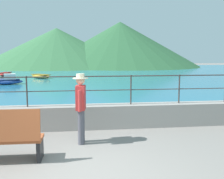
% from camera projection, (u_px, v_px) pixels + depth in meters
% --- Properties ---
extents(ground_plane, '(120.00, 120.00, 0.00)m').
position_uv_depth(ground_plane, '(83.00, 177.00, 4.79)').
color(ground_plane, slate).
extents(promenade_wall, '(20.00, 0.56, 0.70)m').
position_uv_depth(promenade_wall, '(81.00, 117.00, 7.89)').
color(promenade_wall, gray).
rests_on(promenade_wall, ground).
extents(railing, '(18.44, 0.04, 0.90)m').
position_uv_depth(railing, '(80.00, 85.00, 7.76)').
color(railing, '#383330').
rests_on(railing, promenade_wall).
extents(lake_water, '(64.00, 44.32, 0.06)m').
position_uv_depth(lake_water, '(78.00, 74.00, 30.18)').
color(lake_water, '#236B89').
rests_on(lake_water, ground).
extents(hill_main, '(29.31, 29.31, 8.27)m').
position_uv_depth(hill_main, '(120.00, 44.00, 49.15)').
color(hill_main, '#285633').
rests_on(hill_main, ground).
extents(hill_secondary, '(28.02, 28.02, 6.98)m').
position_uv_depth(hill_secondary, '(57.00, 48.00, 47.57)').
color(hill_secondary, '#33663D').
rests_on(hill_secondary, ground).
extents(person_walking, '(0.38, 0.57, 1.75)m').
position_uv_depth(person_walking, '(81.00, 105.00, 6.48)').
color(person_walking, '#4C4C56').
rests_on(person_walking, ground).
extents(boat_2, '(2.29, 2.23, 0.36)m').
position_uv_depth(boat_2, '(41.00, 76.00, 24.09)').
color(boat_2, gold).
rests_on(boat_2, lake_water).
extents(boat_4, '(1.14, 2.38, 0.36)m').
position_uv_depth(boat_4, '(5.00, 74.00, 26.73)').
color(boat_4, red).
rests_on(boat_4, lake_water).
extents(boat_5, '(2.45, 1.44, 0.76)m').
position_uv_depth(boat_5, '(7.00, 81.00, 19.12)').
color(boat_5, '#2D4C9E').
rests_on(boat_5, lake_water).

